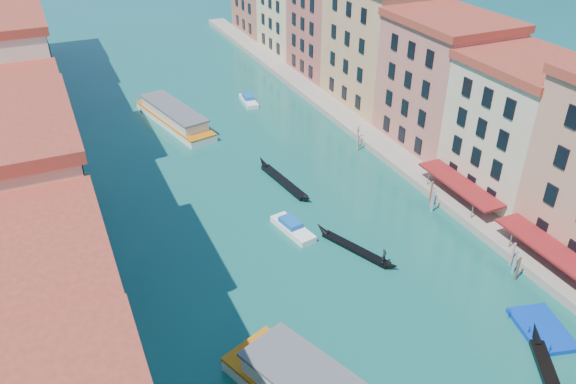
# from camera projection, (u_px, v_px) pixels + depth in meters

# --- Properties ---
(left_bank_palazzos) EXTENTS (12.80, 128.40, 21.00)m
(left_bank_palazzos) POSITION_uv_depth(u_px,v_px,m) (11.00, 121.00, 67.82)
(left_bank_palazzos) COLOR #D1B98F
(left_bank_palazzos) RESTS_ON ground
(right_bank_palazzos) EXTENTS (12.80, 128.40, 21.00)m
(right_bank_palazzos) POSITION_uv_depth(u_px,v_px,m) (399.00, 60.00, 87.65)
(right_bank_palazzos) COLOR #AD4232
(right_bank_palazzos) RESTS_ON ground
(quay) EXTENTS (4.00, 140.00, 1.00)m
(quay) POSITION_uv_depth(u_px,v_px,m) (351.00, 123.00, 89.63)
(quay) COLOR gray
(quay) RESTS_ON ground
(restaurant_awnings) EXTENTS (3.20, 44.55, 3.12)m
(restaurant_awnings) POSITION_uv_depth(u_px,v_px,m) (564.00, 258.00, 55.62)
(restaurant_awnings) COLOR maroon
(restaurant_awnings) RESTS_ON ground
(mooring_poles_right) EXTENTS (1.44, 54.24, 3.20)m
(mooring_poles_right) POSITION_uv_depth(u_px,v_px,m) (496.00, 248.00, 59.94)
(mooring_poles_right) COLOR #55301D
(mooring_poles_right) RESTS_ON ground
(vaporetto_far) EXTENTS (8.61, 20.11, 2.92)m
(vaporetto_far) POSITION_uv_depth(u_px,v_px,m) (174.00, 116.00, 89.83)
(vaporetto_far) COLOR white
(vaporetto_far) RESTS_ON ground
(gondola_fore) EXTENTS (5.21, 10.91, 2.29)m
(gondola_fore) POSITION_uv_depth(u_px,v_px,m) (356.00, 248.00, 61.43)
(gondola_fore) COLOR black
(gondola_fore) RESTS_ON ground
(gondola_far) EXTENTS (2.73, 13.11, 1.86)m
(gondola_far) POSITION_uv_depth(u_px,v_px,m) (283.00, 180.00, 74.16)
(gondola_far) COLOR black
(gondola_far) RESTS_ON ground
(motorboat_mid) EXTENTS (3.18, 6.72, 1.34)m
(motorboat_mid) POSITION_uv_depth(u_px,v_px,m) (292.00, 227.00, 64.55)
(motorboat_mid) COLOR white
(motorboat_mid) RESTS_ON ground
(motorboat_far) EXTENTS (2.52, 6.34, 1.28)m
(motorboat_far) POSITION_uv_depth(u_px,v_px,m) (249.00, 100.00, 97.96)
(motorboat_far) COLOR white
(motorboat_far) RESTS_ON ground
(blue_dock) EXTENTS (5.27, 6.68, 0.49)m
(blue_dock) POSITION_uv_depth(u_px,v_px,m) (542.00, 329.00, 51.14)
(blue_dock) COLOR #0434AD
(blue_dock) RESTS_ON ground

